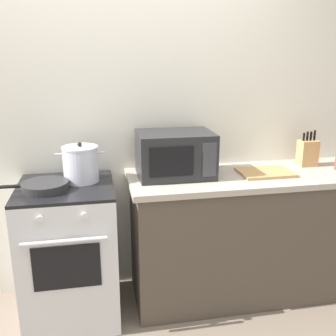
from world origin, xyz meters
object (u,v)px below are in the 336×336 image
stove (70,252)px  stock_pot (81,164)px  frying_pan (44,186)px  cutting_board (265,172)px  microwave (175,154)px  knife_block (307,153)px

stove → stock_pot: (0.10, 0.08, 0.58)m
frying_pan → cutting_board: bearing=2.3°
cutting_board → stove: bearing=-180.0°
frying_pan → cutting_board: size_ratio=1.33×
microwave → frying_pan: bearing=-170.7°
stock_pot → cutting_board: 1.25m
stock_pot → frying_pan: stock_pot is taller
stove → stock_pot: stock_pot is taller
stock_pot → microwave: (0.62, 0.00, 0.03)m
stove → knife_block: (1.73, 0.14, 0.56)m
frying_pan → stove: bearing=26.2°
stock_pot → cutting_board: bearing=-3.5°
stove → knife_block: bearing=4.7°
microwave → stock_pot: bearing=-179.9°
microwave → cutting_board: bearing=-7.2°
stove → frying_pan: bearing=-153.8°
frying_pan → knife_block: (1.85, 0.20, 0.07)m
microwave → stove: bearing=-173.8°
knife_block → microwave: bearing=-176.5°
stove → microwave: bearing=6.2°
cutting_board → microwave: bearing=172.8°
microwave → cutting_board: size_ratio=1.39×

